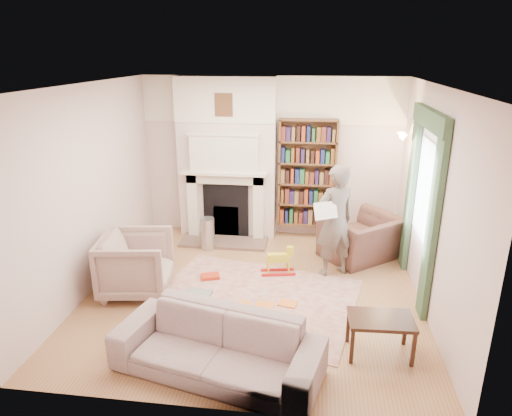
# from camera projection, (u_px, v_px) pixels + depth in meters

# --- Properties ---
(floor) EXTENTS (4.50, 4.50, 0.00)m
(floor) POSITION_uv_depth(u_px,v_px,m) (254.00, 291.00, 6.39)
(floor) COLOR #95613B
(floor) RESTS_ON ground
(ceiling) EXTENTS (4.50, 4.50, 0.00)m
(ceiling) POSITION_uv_depth(u_px,v_px,m) (253.00, 85.00, 5.48)
(ceiling) COLOR white
(ceiling) RESTS_ON wall_back
(wall_back) EXTENTS (4.50, 0.00, 4.50)m
(wall_back) POSITION_uv_depth(u_px,v_px,m) (271.00, 158.00, 8.04)
(wall_back) COLOR beige
(wall_back) RESTS_ON floor
(wall_front) EXTENTS (4.50, 0.00, 4.50)m
(wall_front) POSITION_uv_depth(u_px,v_px,m) (217.00, 276.00, 3.82)
(wall_front) COLOR beige
(wall_front) RESTS_ON floor
(wall_left) EXTENTS (0.00, 4.50, 4.50)m
(wall_left) POSITION_uv_depth(u_px,v_px,m) (90.00, 190.00, 6.21)
(wall_left) COLOR beige
(wall_left) RESTS_ON floor
(wall_right) EXTENTS (0.00, 4.50, 4.50)m
(wall_right) POSITION_uv_depth(u_px,v_px,m) (433.00, 203.00, 5.65)
(wall_right) COLOR beige
(wall_right) RESTS_ON floor
(fireplace) EXTENTS (1.70, 0.58, 2.80)m
(fireplace) POSITION_uv_depth(u_px,v_px,m) (227.00, 160.00, 7.95)
(fireplace) COLOR beige
(fireplace) RESTS_ON floor
(bookcase) EXTENTS (1.00, 0.24, 1.85)m
(bookcase) POSITION_uv_depth(u_px,v_px,m) (307.00, 173.00, 7.91)
(bookcase) COLOR brown
(bookcase) RESTS_ON floor
(window) EXTENTS (0.02, 0.90, 1.30)m
(window) POSITION_uv_depth(u_px,v_px,m) (425.00, 190.00, 6.02)
(window) COLOR silver
(window) RESTS_ON wall_right
(curtain_left) EXTENTS (0.07, 0.32, 2.40)m
(curtain_left) POSITION_uv_depth(u_px,v_px,m) (432.00, 227.00, 5.45)
(curtain_left) COLOR #344E32
(curtain_left) RESTS_ON floor
(curtain_right) EXTENTS (0.07, 0.32, 2.40)m
(curtain_right) POSITION_uv_depth(u_px,v_px,m) (410.00, 193.00, 6.76)
(curtain_right) COLOR #344E32
(curtain_right) RESTS_ON floor
(pelmet) EXTENTS (0.09, 1.70, 0.24)m
(pelmet) POSITION_uv_depth(u_px,v_px,m) (430.00, 119.00, 5.72)
(pelmet) COLOR #344E32
(pelmet) RESTS_ON wall_right
(wall_sconce) EXTENTS (0.20, 0.24, 0.24)m
(wall_sconce) POSITION_uv_depth(u_px,v_px,m) (399.00, 140.00, 6.92)
(wall_sconce) COLOR gold
(wall_sconce) RESTS_ON wall_right
(rug) EXTENTS (3.04, 2.57, 0.01)m
(rug) POSITION_uv_depth(u_px,v_px,m) (253.00, 299.00, 6.18)
(rug) COLOR beige
(rug) RESTS_ON floor
(armchair_reading) EXTENTS (1.47, 1.45, 0.72)m
(armchair_reading) POSITION_uv_depth(u_px,v_px,m) (361.00, 238.00, 7.29)
(armchair_reading) COLOR #462525
(armchair_reading) RESTS_ON floor
(armchair_left) EXTENTS (1.05, 1.03, 0.85)m
(armchair_left) POSITION_uv_depth(u_px,v_px,m) (136.00, 264.00, 6.25)
(armchair_left) COLOR #B6A996
(armchair_left) RESTS_ON floor
(sofa) EXTENTS (2.29, 1.32, 0.63)m
(sofa) POSITION_uv_depth(u_px,v_px,m) (217.00, 346.00, 4.69)
(sofa) COLOR #B7A697
(sofa) RESTS_ON floor
(man_reading) EXTENTS (0.74, 0.66, 1.70)m
(man_reading) POSITION_uv_depth(u_px,v_px,m) (335.00, 221.00, 6.62)
(man_reading) COLOR #61564D
(man_reading) RESTS_ON floor
(newspaper) EXTENTS (0.36, 0.26, 0.24)m
(newspaper) POSITION_uv_depth(u_px,v_px,m) (326.00, 210.00, 6.38)
(newspaper) COLOR white
(newspaper) RESTS_ON man_reading
(coffee_table) EXTENTS (0.72, 0.48, 0.45)m
(coffee_table) POSITION_uv_depth(u_px,v_px,m) (380.00, 336.00, 5.01)
(coffee_table) COLOR #351C12
(coffee_table) RESTS_ON floor
(paraffin_heater) EXTENTS (0.24, 0.24, 0.55)m
(paraffin_heater) POSITION_uv_depth(u_px,v_px,m) (207.00, 234.00, 7.67)
(paraffin_heater) COLOR #A6A8AE
(paraffin_heater) RESTS_ON floor
(rocking_horse) EXTENTS (0.54, 0.30, 0.45)m
(rocking_horse) POSITION_uv_depth(u_px,v_px,m) (278.00, 261.00, 6.81)
(rocking_horse) COLOR gold
(rocking_horse) RESTS_ON rug
(board_game) EXTENTS (0.39, 0.39, 0.03)m
(board_game) POSITION_uv_depth(u_px,v_px,m) (196.00, 296.00, 6.21)
(board_game) COLOR gold
(board_game) RESTS_ON rug
(game_box_lid) EXTENTS (0.31, 0.25, 0.04)m
(game_box_lid) POSITION_uv_depth(u_px,v_px,m) (210.00, 276.00, 6.73)
(game_box_lid) COLOR #B52D14
(game_box_lid) RESTS_ON rug
(comic_annuals) EXTENTS (0.89, 0.65, 0.02)m
(comic_annuals) POSITION_uv_depth(u_px,v_px,m) (261.00, 308.00, 5.95)
(comic_annuals) COLOR red
(comic_annuals) RESTS_ON rug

